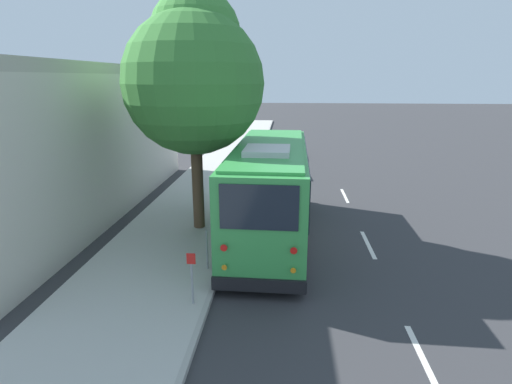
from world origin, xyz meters
TOP-DOWN VIEW (x-y plane):
  - ground_plane at (0.00, 0.00)m, footprint 160.00×160.00m
  - sidewalk_slab at (0.00, 3.85)m, footprint 80.00×4.08m
  - curb_strip at (0.00, 1.74)m, footprint 80.00×0.14m
  - shuttle_bus at (0.24, 0.37)m, footprint 9.03×2.70m
  - parked_sedan_silver at (10.08, 0.67)m, footprint 4.41×2.03m
  - parked_sedan_navy at (15.64, 0.52)m, footprint 4.45×1.74m
  - street_tree at (0.79, 3.07)m, footprint 4.92×4.92m
  - sign_post_near at (-4.68, 2.09)m, footprint 0.06×0.22m
  - sign_post_far at (-2.76, 2.09)m, footprint 0.06×0.06m
  - fire_hydrant at (6.36, 2.27)m, footprint 0.22×0.22m
  - building_backdrop at (2.40, 9.67)m, footprint 16.91×6.10m
  - lane_stripe_behind at (-6.23, -3.11)m, footprint 2.40×0.14m
  - lane_stripe_mid at (-0.23, -3.11)m, footprint 2.40×0.14m
  - lane_stripe_ahead at (5.77, -3.11)m, footprint 2.40×0.14m

SIDE VIEW (x-z plane):
  - ground_plane at x=0.00m, z-range 0.00..0.00m
  - lane_stripe_behind at x=-6.23m, z-range 0.00..0.01m
  - lane_stripe_mid at x=-0.23m, z-range 0.00..0.01m
  - lane_stripe_ahead at x=5.77m, z-range 0.00..0.01m
  - sidewalk_slab at x=0.00m, z-range 0.00..0.15m
  - curb_strip at x=0.00m, z-range 0.00..0.15m
  - fire_hydrant at x=6.36m, z-range 0.15..0.96m
  - parked_sedan_navy at x=15.64m, z-range -0.05..1.22m
  - parked_sedan_silver at x=10.08m, z-range -0.05..1.23m
  - sign_post_far at x=-2.76m, z-range 0.15..1.38m
  - sign_post_near at x=-4.68m, z-range 0.17..1.54m
  - shuttle_bus at x=0.24m, z-range 0.13..3.69m
  - building_backdrop at x=2.40m, z-range -0.19..5.98m
  - street_tree at x=0.79m, z-range 1.52..10.01m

